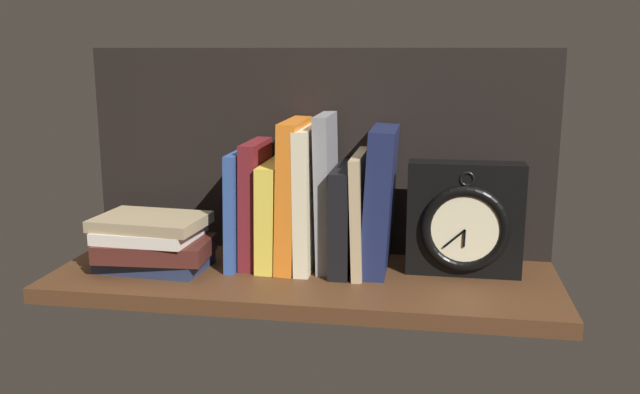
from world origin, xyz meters
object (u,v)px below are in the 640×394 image
at_px(book_cream_twain, 311,198).
at_px(book_tan_shortstories, 361,211).
at_px(book_black_skeptic, 344,217).
at_px(book_navy_bierce, 380,200).
at_px(book_yellow_seinlanguage, 274,213).
at_px(book_orange_pandolfini, 293,194).
at_px(book_blue_modern, 241,207).
at_px(book_maroon_dawkins, 255,203).
at_px(book_stack_side, 153,242).
at_px(book_gray_chess, 327,192).
at_px(framed_clock, 465,221).

xyz_separation_m(book_cream_twain, book_tan_shortstories, (0.08, 0.00, -0.02)).
height_order(book_black_skeptic, book_navy_bierce, book_navy_bierce).
distance_m(book_yellow_seinlanguage, book_navy_bierce, 0.18).
distance_m(book_cream_twain, book_black_skeptic, 0.06).
xyz_separation_m(book_orange_pandolfini, book_cream_twain, (0.03, 0.00, -0.01)).
bearing_deg(book_black_skeptic, book_cream_twain, 180.00).
bearing_deg(book_blue_modern, book_maroon_dawkins, 0.00).
relative_size(book_orange_pandolfini, book_stack_side, 1.27).
height_order(book_orange_pandolfini, book_gray_chess, book_gray_chess).
height_order(book_maroon_dawkins, book_black_skeptic, book_maroon_dawkins).
bearing_deg(book_orange_pandolfini, book_blue_modern, 180.00).
height_order(book_maroon_dawkins, book_orange_pandolfini, book_orange_pandolfini).
relative_size(book_yellow_seinlanguage, book_navy_bierce, 0.74).
distance_m(book_blue_modern, book_tan_shortstories, 0.20).
distance_m(book_yellow_seinlanguage, book_tan_shortstories, 0.15).
height_order(book_black_skeptic, framed_clock, framed_clock).
distance_m(book_yellow_seinlanguage, book_gray_chess, 0.10).
height_order(book_blue_modern, framed_clock, book_blue_modern).
bearing_deg(framed_clock, book_navy_bierce, 177.48).
relative_size(book_orange_pandolfini, book_cream_twain, 1.05).
distance_m(book_blue_modern, book_orange_pandolfini, 0.09).
distance_m(book_cream_twain, book_navy_bierce, 0.12).
xyz_separation_m(book_navy_bierce, framed_clock, (0.14, -0.01, -0.03)).
distance_m(book_gray_chess, book_tan_shortstories, 0.07).
xyz_separation_m(book_cream_twain, book_navy_bierce, (0.12, 0.00, 0.00)).
relative_size(book_blue_modern, book_maroon_dawkins, 0.93).
relative_size(book_black_skeptic, book_navy_bierce, 0.73).
bearing_deg(book_orange_pandolfini, book_tan_shortstories, 0.00).
height_order(book_blue_modern, book_gray_chess, book_gray_chess).
bearing_deg(book_maroon_dawkins, book_orange_pandolfini, 0.00).
height_order(book_cream_twain, book_stack_side, book_cream_twain).
xyz_separation_m(book_tan_shortstories, framed_clock, (0.17, -0.01, -0.01)).
relative_size(book_maroon_dawkins, book_yellow_seinlanguage, 1.20).
relative_size(book_maroon_dawkins, book_stack_side, 1.08).
relative_size(book_blue_modern, book_orange_pandolfini, 0.79).
bearing_deg(book_maroon_dawkins, framed_clock, -0.99).
distance_m(book_gray_chess, book_stack_side, 0.30).
relative_size(book_cream_twain, book_navy_bierce, 0.99).
height_order(book_yellow_seinlanguage, book_stack_side, book_yellow_seinlanguage).
relative_size(book_maroon_dawkins, book_tan_shortstories, 1.08).
xyz_separation_m(book_cream_twain, book_black_skeptic, (0.06, 0.00, -0.03)).
xyz_separation_m(book_maroon_dawkins, book_cream_twain, (0.10, 0.00, 0.01)).
bearing_deg(book_maroon_dawkins, book_gray_chess, 0.00).
distance_m(book_gray_chess, framed_clock, 0.23).
distance_m(book_black_skeptic, book_navy_bierce, 0.07).
xyz_separation_m(book_blue_modern, book_stack_side, (-0.14, -0.06, -0.05)).
xyz_separation_m(book_yellow_seinlanguage, book_stack_side, (-0.19, -0.06, -0.04)).
relative_size(book_cream_twain, book_tan_shortstories, 1.21).
height_order(book_yellow_seinlanguage, book_navy_bierce, book_navy_bierce).
bearing_deg(book_navy_bierce, book_black_skeptic, 180.00).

